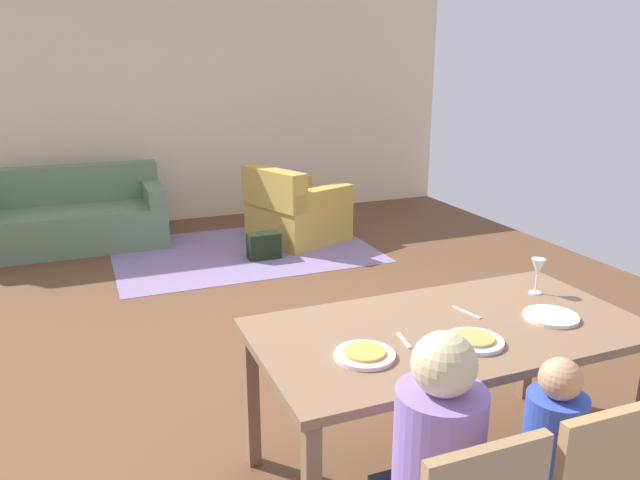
{
  "coord_description": "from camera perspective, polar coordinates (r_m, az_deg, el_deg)",
  "views": [
    {
      "loc": [
        -1.24,
        -3.65,
        1.92
      ],
      "look_at": [
        0.1,
        -0.34,
        0.85
      ],
      "focal_mm": 34.1,
      "sensor_mm": 36.0,
      "label": 1
    }
  ],
  "objects": [
    {
      "name": "handbag",
      "position": [
        6.06,
        -5.28,
        -0.56
      ],
      "size": [
        0.32,
        0.16,
        0.26
      ],
      "primitive_type": "cube",
      "color": "black",
      "rests_on": "ground_plane"
    },
    {
      "name": "fork",
      "position": [
        2.65,
        7.87,
        -9.3
      ],
      "size": [
        0.04,
        0.15,
        0.01
      ],
      "primitive_type": "cube",
      "rotation": [
        0.0,
        0.0,
        -0.17
      ],
      "color": "silver",
      "rests_on": "dining_table"
    },
    {
      "name": "pizza_near_child",
      "position": [
        2.68,
        14.27,
        -8.9
      ],
      "size": [
        0.17,
        0.17,
        0.01
      ],
      "primitive_type": "cylinder",
      "color": "gold",
      "rests_on": "plate_near_child"
    },
    {
      "name": "pizza_near_man",
      "position": [
        2.49,
        4.21,
        -10.43
      ],
      "size": [
        0.17,
        0.17,
        0.01
      ],
      "primitive_type": "cylinder",
      "color": "gold",
      "rests_on": "plate_near_man"
    },
    {
      "name": "couch",
      "position": [
        6.9,
        -22.37,
        1.86
      ],
      "size": [
        1.89,
        0.86,
        0.82
      ],
      "color": "#5E7A5B",
      "rests_on": "ground_plane"
    },
    {
      "name": "back_wall",
      "position": [
        7.58,
        -12.83,
        11.99
      ],
      "size": [
        6.88,
        0.1,
        2.7
      ],
      "primitive_type": "cube",
      "color": "beige",
      "rests_on": "ground_plane"
    },
    {
      "name": "dining_table",
      "position": [
        2.85,
        12.0,
        -9.27
      ],
      "size": [
        1.77,
        0.91,
        0.76
      ],
      "color": "brown",
      "rests_on": "ground_plane"
    },
    {
      "name": "wine_glass",
      "position": [
        3.28,
        19.76,
        -2.56
      ],
      "size": [
        0.07,
        0.07,
        0.19
      ],
      "color": "silver",
      "rests_on": "dining_table"
    },
    {
      "name": "person_child",
      "position": [
        2.56,
        20.12,
        -20.0
      ],
      "size": [
        0.22,
        0.29,
        0.92
      ],
      "color": "#3E434F",
      "rests_on": "ground_plane"
    },
    {
      "name": "knife",
      "position": [
        2.98,
        13.58,
        -6.61
      ],
      "size": [
        0.05,
        0.17,
        0.01
      ],
      "primitive_type": "cube",
      "rotation": [
        0.0,
        0.0,
        0.24
      ],
      "color": "silver",
      "rests_on": "dining_table"
    },
    {
      "name": "area_rug",
      "position": [
        6.34,
        -7.13,
        -1.03
      ],
      "size": [
        2.6,
        1.8,
        0.01
      ],
      "primitive_type": "cube",
      "color": "gray",
      "rests_on": "ground_plane"
    },
    {
      "name": "plate_near_man",
      "position": [
        2.5,
        4.2,
        -10.73
      ],
      "size": [
        0.25,
        0.25,
        0.02
      ],
      "primitive_type": "cylinder",
      "color": "white",
      "rests_on": "dining_table"
    },
    {
      "name": "plate_near_child",
      "position": [
        2.69,
        14.25,
        -9.19
      ],
      "size": [
        0.25,
        0.25,
        0.02
      ],
      "primitive_type": "cylinder",
      "color": "silver",
      "rests_on": "dining_table"
    },
    {
      "name": "armchair",
      "position": [
        6.6,
        -2.39,
        2.64
      ],
      "size": [
        1.11,
        1.1,
        0.82
      ],
      "color": "gold",
      "rests_on": "ground_plane"
    },
    {
      "name": "plate_near_woman",
      "position": [
        3.04,
        20.86,
        -6.73
      ],
      "size": [
        0.25,
        0.25,
        0.02
      ],
      "primitive_type": "cylinder",
      "color": "white",
      "rests_on": "dining_table"
    },
    {
      "name": "ground_plane",
      "position": [
        4.81,
        -5.24,
        -7.04
      ],
      "size": [
        6.88,
        6.36,
        0.02
      ],
      "primitive_type": "cube",
      "color": "brown"
    }
  ]
}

